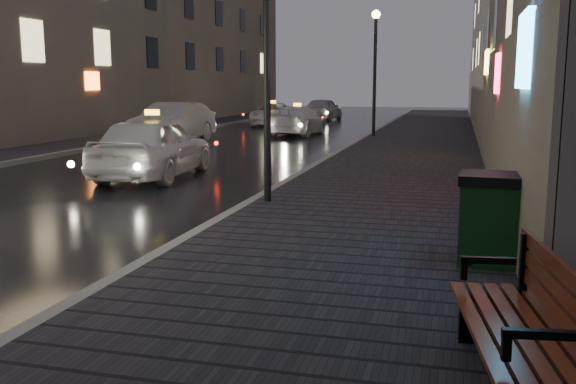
# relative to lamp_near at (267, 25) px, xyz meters

# --- Properties ---
(sidewalk) EXTENTS (4.60, 58.00, 0.15)m
(sidewalk) POSITION_rel_lamp_near_xyz_m (2.05, 15.00, -3.41)
(sidewalk) COLOR black
(sidewalk) RESTS_ON ground
(curb) EXTENTS (0.20, 58.00, 0.15)m
(curb) POSITION_rel_lamp_near_xyz_m (-0.35, 15.00, -3.41)
(curb) COLOR slate
(curb) RESTS_ON ground
(sidewalk_far) EXTENTS (2.40, 58.00, 0.15)m
(sidewalk_far) POSITION_rel_lamp_near_xyz_m (-10.55, 15.00, -3.41)
(sidewalk_far) COLOR black
(sidewalk_far) RESTS_ON ground
(curb_far) EXTENTS (0.20, 58.00, 0.15)m
(curb_far) POSITION_rel_lamp_near_xyz_m (-9.25, 15.00, -3.41)
(curb_far) COLOR slate
(curb_far) RESTS_ON ground
(building_far_c) EXTENTS (6.00, 22.00, 11.00)m
(building_far_c) POSITION_rel_lamp_near_xyz_m (-15.35, 33.00, 2.01)
(building_far_c) COLOR #6B6051
(building_far_c) RESTS_ON ground
(lamp_near) EXTENTS (0.36, 0.36, 5.28)m
(lamp_near) POSITION_rel_lamp_near_xyz_m (0.00, 0.00, 0.00)
(lamp_near) COLOR black
(lamp_near) RESTS_ON sidewalk
(lamp_far) EXTENTS (0.36, 0.36, 5.28)m
(lamp_far) POSITION_rel_lamp_near_xyz_m (0.00, 16.00, 0.00)
(lamp_far) COLOR black
(lamp_far) RESTS_ON sidewalk
(bench) EXTENTS (0.97, 2.08, 1.02)m
(bench) POSITION_rel_lamp_near_xyz_m (4.08, -6.94, -2.83)
(bench) COLOR black
(bench) RESTS_ON sidewalk
(trash_bin) EXTENTS (0.80, 0.80, 1.15)m
(trash_bin) POSITION_rel_lamp_near_xyz_m (3.95, -3.44, -2.75)
(trash_bin) COLOR black
(trash_bin) RESTS_ON sidewalk
(taxi_near) EXTENTS (2.29, 4.87, 1.61)m
(taxi_near) POSITION_rel_lamp_near_xyz_m (-4.00, 3.17, -2.68)
(taxi_near) COLOR silver
(taxi_near) RESTS_ON ground
(car_left_mid) EXTENTS (1.94, 4.99, 1.62)m
(car_left_mid) POSITION_rel_lamp_near_xyz_m (-7.67, 12.20, -2.68)
(car_left_mid) COLOR gray
(car_left_mid) RESTS_ON ground
(taxi_mid) EXTENTS (2.03, 4.69, 1.34)m
(taxi_mid) POSITION_rel_lamp_near_xyz_m (-3.76, 17.46, -2.82)
(taxi_mid) COLOR silver
(taxi_mid) RESTS_ON ground
(taxi_far) EXTENTS (2.62, 4.80, 1.28)m
(taxi_far) POSITION_rel_lamp_near_xyz_m (-6.89, 24.10, -2.85)
(taxi_far) COLOR silver
(taxi_far) RESTS_ON ground
(car_far) EXTENTS (2.00, 4.39, 1.46)m
(car_far) POSITION_rel_lamp_near_xyz_m (-4.96, 29.19, -2.76)
(car_far) COLOR #929399
(car_far) RESTS_ON ground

